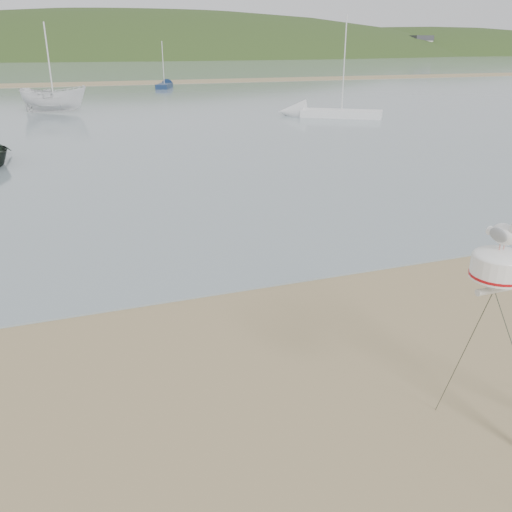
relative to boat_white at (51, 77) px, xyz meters
name	(u,v)px	position (x,y,z in m)	size (l,w,h in m)	color
ground	(81,459)	(-0.38, -38.60, -2.59)	(560.00, 560.00, 0.00)	#8B7650
water	(46,67)	(-0.38, 93.40, -2.57)	(560.00, 256.00, 0.04)	gray
sandbar	(48,85)	(-0.38, 31.40, -2.52)	(560.00, 7.00, 0.07)	#8B7650
hill_ridge	(99,107)	(18.14, 196.40, -22.29)	(620.00, 180.00, 80.00)	#233616
far_cottages	(53,46)	(2.62, 157.40, 1.41)	(294.40, 6.30, 8.00)	silver
boat_white	(51,77)	(0.00, 0.00, 0.00)	(1.92, 1.97, 5.10)	white
sailboat_blue_far	(166,85)	(12.87, 22.35, -2.29)	(3.25, 5.63, 5.54)	#142748
sailboat_white_near	(314,113)	(17.28, -8.63, -2.29)	(7.05, 5.67, 7.29)	white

